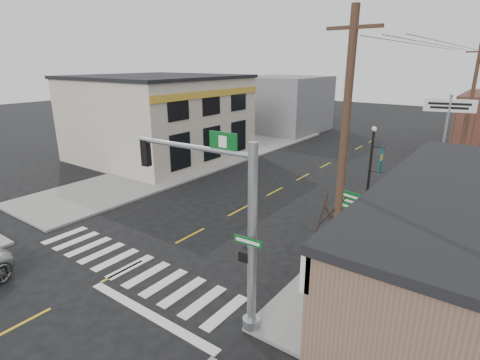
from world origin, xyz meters
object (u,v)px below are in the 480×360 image
Objects in this scene: traffic_signal_pole at (232,215)px; lamp_post at (371,167)px; bare_tree at (338,208)px; utility_pole_near at (342,166)px; guide_sign at (350,206)px; dance_center_sign at (448,119)px; fire_hydrant at (346,245)px; utility_pole_far at (469,113)px.

traffic_signal_pole reaches higher than lamp_post.
bare_tree is 1.68m from utility_pole_near.
dance_center_sign is at bearing 91.52° from guide_sign.
traffic_signal_pole is 17.98m from dance_center_sign.
fire_hydrant is (0.50, -1.43, -1.26)m from guide_sign.
fire_hydrant is 0.14× the size of lamp_post.
guide_sign is 13.94m from utility_pole_far.
bare_tree reaches higher than guide_sign.
bare_tree is 0.46× the size of utility_pole_far.
utility_pole_near reaches higher than fire_hydrant.
traffic_signal_pole is at bearing -113.23° from dance_center_sign.
traffic_signal_pole is at bearing -82.39° from guide_sign.
utility_pole_near is at bearing -61.23° from guide_sign.
utility_pole_near is 1.04× the size of utility_pole_far.
guide_sign is 1.97m from fire_hydrant.
dance_center_sign is at bearing 88.09° from lamp_post.
guide_sign is at bearing 109.15° from utility_pole_near.
dance_center_sign is (3.06, 17.69, 1.01)m from traffic_signal_pole.
traffic_signal_pole is at bearing -99.47° from utility_pole_far.
lamp_post is 11.13m from utility_pole_far.
traffic_signal_pole reaches higher than fire_hydrant.
utility_pole_far is (3.83, 21.10, 1.06)m from traffic_signal_pole.
guide_sign is at bearing 80.28° from traffic_signal_pole.
dance_center_sign reaches higher than bare_tree.
lamp_post is 0.52× the size of utility_pole_near.
utility_pole_near is at bearing -65.40° from lamp_post.
traffic_signal_pole reaches higher than dance_center_sign.
fire_hydrant is at bearing 101.72° from bare_tree.
guide_sign is at bearing 109.27° from fire_hydrant.
dance_center_sign is (2.18, 9.86, 3.03)m from guide_sign.
traffic_signal_pole reaches higher than bare_tree.
lamp_post is 1.18× the size of bare_tree.
dance_center_sign is at bearing 81.54° from fire_hydrant.
utility_pole_far reaches higher than guide_sign.
bare_tree is at bearing -107.51° from dance_center_sign.
guide_sign is 3.65× the size of fire_hydrant.
guide_sign reaches higher than fire_hydrant.
lamp_post is 0.81× the size of dance_center_sign.
traffic_signal_pole is at bearing -102.17° from fire_hydrant.
utility_pole_far reaches higher than bare_tree.
guide_sign is 0.27× the size of utility_pole_far.
fire_hydrant is 4.33m from bare_tree.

